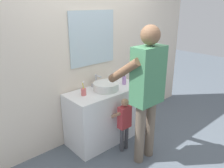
{
  "coord_description": "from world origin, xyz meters",
  "views": [
    {
      "loc": [
        -1.97,
        -2.06,
        2.0
      ],
      "look_at": [
        0.0,
        0.15,
        0.94
      ],
      "focal_mm": 36.25,
      "sensor_mm": 36.0,
      "label": 1
    }
  ],
  "objects_px": {
    "child_toddler": "(124,120)",
    "soap_bottle": "(124,80)",
    "adult_parent": "(147,84)",
    "toothbrush_cup": "(84,92)"
  },
  "relations": [
    {
      "from": "child_toddler",
      "to": "adult_parent",
      "type": "distance_m",
      "value": 0.67
    },
    {
      "from": "soap_bottle",
      "to": "adult_parent",
      "type": "bearing_deg",
      "value": -113.27
    },
    {
      "from": "toothbrush_cup",
      "to": "adult_parent",
      "type": "bearing_deg",
      "value": -59.71
    },
    {
      "from": "soap_bottle",
      "to": "adult_parent",
      "type": "relative_size",
      "value": 0.09
    },
    {
      "from": "soap_bottle",
      "to": "child_toddler",
      "type": "xyz_separation_m",
      "value": [
        -0.37,
        -0.39,
        -0.4
      ]
    },
    {
      "from": "toothbrush_cup",
      "to": "soap_bottle",
      "type": "height_order",
      "value": "toothbrush_cup"
    },
    {
      "from": "toothbrush_cup",
      "to": "child_toddler",
      "type": "bearing_deg",
      "value": -50.96
    },
    {
      "from": "toothbrush_cup",
      "to": "adult_parent",
      "type": "distance_m",
      "value": 0.88
    },
    {
      "from": "child_toddler",
      "to": "soap_bottle",
      "type": "bearing_deg",
      "value": 46.16
    },
    {
      "from": "child_toddler",
      "to": "adult_parent",
      "type": "bearing_deg",
      "value": -75.8
    }
  ]
}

